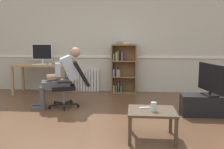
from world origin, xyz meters
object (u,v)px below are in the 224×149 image
at_px(tv_screen, 211,79).
at_px(spare_remote, 145,108).
at_px(office_chair, 71,82).
at_px(keyboard, 40,64).
at_px(person_seated, 61,76).
at_px(tv_stand, 209,105).
at_px(radiator, 86,81).
at_px(drinking_glass, 154,107).
at_px(coffee_table, 152,114).
at_px(computer_desk, 42,68).
at_px(bookshelf, 122,68).
at_px(computer_mouse, 50,64).
at_px(imac_monitor, 42,53).

distance_m(tv_screen, spare_remote, 1.65).
bearing_deg(office_chair, keyboard, -153.32).
height_order(person_seated, spare_remote, person_seated).
bearing_deg(tv_stand, person_seated, 173.59).
distance_m(keyboard, radiator, 1.27).
bearing_deg(drinking_glass, keyboard, 134.97).
bearing_deg(coffee_table, spare_remote, 141.16).
height_order(office_chair, spare_remote, office_chair).
xyz_separation_m(office_chair, person_seated, (-0.18, -0.06, 0.13)).
bearing_deg(keyboard, radiator, 26.87).
distance_m(computer_desk, bookshelf, 2.07).
distance_m(tv_screen, coffee_table, 1.65).
relative_size(keyboard, tv_screen, 0.45).
xyz_separation_m(computer_desk, computer_mouse, (0.27, -0.12, 0.12)).
xyz_separation_m(computer_desk, tv_screen, (3.73, -1.55, 0.02)).
bearing_deg(computer_desk, tv_screen, -22.59).
relative_size(radiator, coffee_table, 1.10).
distance_m(computer_mouse, spare_remote, 3.39).
height_order(keyboard, coffee_table, keyboard).
xyz_separation_m(imac_monitor, radiator, (1.05, 0.31, -0.77)).
relative_size(office_chair, person_seated, 0.78).
bearing_deg(coffee_table, radiator, 116.52).
bearing_deg(keyboard, computer_mouse, 4.38).
distance_m(keyboard, tv_screen, 3.98).
bearing_deg(office_chair, spare_remote, 25.11).
relative_size(person_seated, tv_stand, 1.22).
bearing_deg(imac_monitor, person_seated, -55.99).
xyz_separation_m(imac_monitor, coffee_table, (2.60, -2.79, -0.70)).
relative_size(bookshelf, tv_stand, 1.32).
height_order(keyboard, office_chair, office_chair).
bearing_deg(keyboard, imac_monitor, 91.46).
bearing_deg(person_seated, radiator, 154.83).
relative_size(office_chair, tv_stand, 0.95).
distance_m(computer_desk, drinking_glass, 3.81).
bearing_deg(coffee_table, keyboard, 135.21).
relative_size(person_seated, coffee_table, 1.86).
relative_size(tv_stand, spare_remote, 6.70).
xyz_separation_m(office_chair, drinking_glass, (1.55, -1.59, -0.05)).
relative_size(computer_desk, coffee_table, 2.07).
xyz_separation_m(person_seated, tv_stand, (2.84, -0.32, -0.46)).
bearing_deg(tv_stand, drinking_glass, -132.32).
bearing_deg(keyboard, bookshelf, 11.97).
bearing_deg(keyboard, office_chair, -44.09).
distance_m(computer_desk, computer_mouse, 0.32).
distance_m(tv_stand, coffee_table, 1.63).
bearing_deg(office_chair, imac_monitor, -158.65).
bearing_deg(computer_mouse, drinking_glass, -48.26).
xyz_separation_m(radiator, person_seated, (-0.17, -1.62, 0.37)).
relative_size(tv_stand, coffee_table, 1.53).
xyz_separation_m(radiator, tv_screen, (2.67, -1.94, 0.39)).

